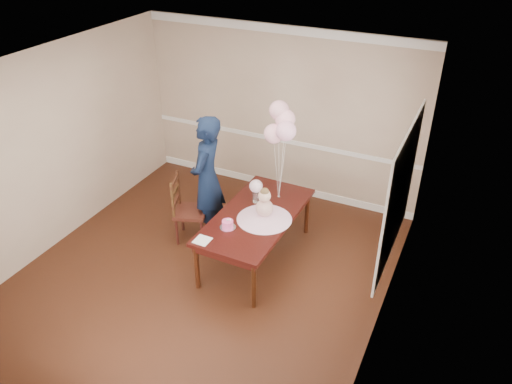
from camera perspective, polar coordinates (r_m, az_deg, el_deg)
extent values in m
cube|color=black|center=(6.66, -6.09, -9.43)|extent=(4.50, 5.00, 0.00)
cube|color=white|center=(5.33, -7.72, 13.28)|extent=(4.50, 5.00, 0.02)
cube|color=tan|center=(7.88, 2.75, 8.98)|extent=(4.50, 0.02, 2.70)
cube|color=tan|center=(4.42, -24.38, -14.36)|extent=(4.50, 0.02, 2.70)
cube|color=tan|center=(7.22, -22.28, 4.47)|extent=(0.02, 5.00, 2.70)
cube|color=tan|center=(5.20, 14.94, -4.73)|extent=(0.02, 5.00, 2.70)
cube|color=white|center=(8.05, 2.64, 5.98)|extent=(4.50, 0.02, 0.07)
cube|color=white|center=(7.49, 2.98, 18.07)|extent=(4.50, 0.02, 0.12)
cube|color=white|center=(8.44, 2.51, 0.81)|extent=(4.50, 0.02, 0.12)
cube|color=white|center=(5.52, 16.10, -0.21)|extent=(0.02, 1.66, 1.56)
cube|color=silver|center=(5.52, 15.92, -0.17)|extent=(0.01, 1.50, 1.40)
cube|color=black|center=(6.51, 0.01, -2.76)|extent=(0.97, 1.89, 0.05)
cube|color=black|center=(6.55, 0.01, -3.27)|extent=(0.87, 1.80, 0.09)
cylinder|color=black|center=(6.28, -6.78, -8.46)|extent=(0.07, 0.07, 0.66)
cylinder|color=black|center=(5.97, -0.26, -10.64)|extent=(0.07, 0.07, 0.66)
cylinder|color=black|center=(7.50, 0.23, -0.97)|extent=(0.07, 0.07, 0.66)
cylinder|color=black|center=(7.24, 5.84, -2.42)|extent=(0.07, 0.07, 0.66)
cone|color=#EDAFD0|center=(6.39, 0.96, -2.75)|extent=(0.72, 0.72, 0.09)
sphere|color=pink|center=(6.32, 0.97, -1.83)|extent=(0.23, 0.23, 0.23)
sphere|color=beige|center=(6.22, 0.99, -0.45)|extent=(0.16, 0.16, 0.16)
sphere|color=brown|center=(6.20, 0.99, -0.01)|extent=(0.11, 0.11, 0.11)
cylinder|color=white|center=(6.26, -3.25, -4.05)|extent=(0.21, 0.21, 0.01)
cylinder|color=#FF50A0|center=(6.23, -3.26, -3.67)|extent=(0.14, 0.14, 0.09)
sphere|color=silver|center=(6.20, -3.28, -3.20)|extent=(0.03, 0.03, 0.03)
sphere|color=white|center=(6.20, -2.96, -3.18)|extent=(0.03, 0.03, 0.03)
cylinder|color=white|center=(6.72, 0.00, -0.57)|extent=(0.10, 0.10, 0.15)
sphere|color=silver|center=(6.64, 0.00, 0.68)|extent=(0.18, 0.18, 0.18)
cube|color=white|center=(6.06, -6.14, -5.51)|extent=(0.19, 0.19, 0.01)
cylinder|color=silver|center=(6.86, 2.62, -0.57)|extent=(0.04, 0.04, 0.02)
sphere|color=#FFB4C8|center=(6.45, 2.05, 6.67)|extent=(0.26, 0.26, 0.26)
sphere|color=#FFB4DC|center=(6.31, 3.45, 6.98)|extent=(0.26, 0.26, 0.26)
sphere|color=#FFB4CC|center=(6.42, 3.36, 8.32)|extent=(0.26, 0.26, 0.26)
sphere|color=#E7A3B7|center=(6.43, 2.68, 9.30)|extent=(0.26, 0.26, 0.26)
cylinder|color=silver|center=(6.67, 2.34, 2.41)|extent=(0.09, 0.01, 0.78)
cylinder|color=white|center=(6.60, 3.00, 2.51)|extent=(0.10, 0.05, 0.88)
cylinder|color=white|center=(6.65, 2.96, 3.19)|extent=(0.02, 0.09, 0.97)
cylinder|color=white|center=(6.65, 2.63, 3.67)|extent=(0.08, 0.10, 1.06)
cube|color=#3C1710|center=(7.09, -7.46, -2.26)|extent=(0.56, 0.56, 0.05)
cylinder|color=#35120E|center=(7.11, -9.02, -4.51)|extent=(0.05, 0.05, 0.42)
cylinder|color=#39120F|center=(7.04, -6.21, -4.69)|extent=(0.05, 0.05, 0.42)
cylinder|color=black|center=(7.40, -8.41, -2.93)|extent=(0.05, 0.05, 0.42)
cylinder|color=#3A1510|center=(7.33, -5.71, -3.09)|extent=(0.05, 0.05, 0.42)
cylinder|color=#3E2411|center=(6.84, -9.53, -0.98)|extent=(0.05, 0.05, 0.55)
cylinder|color=#34190E|center=(7.13, -8.88, 0.52)|extent=(0.05, 0.05, 0.55)
cube|color=#3A190F|center=(7.04, -9.12, -1.03)|extent=(0.16, 0.38, 0.05)
cube|color=#341E0E|center=(6.96, -9.22, 0.07)|extent=(0.16, 0.38, 0.05)
cube|color=#36190E|center=(6.88, -9.33, 1.19)|extent=(0.16, 0.38, 0.05)
imported|color=#0E1933|center=(6.92, -5.60, 1.54)|extent=(0.55, 0.73, 1.83)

